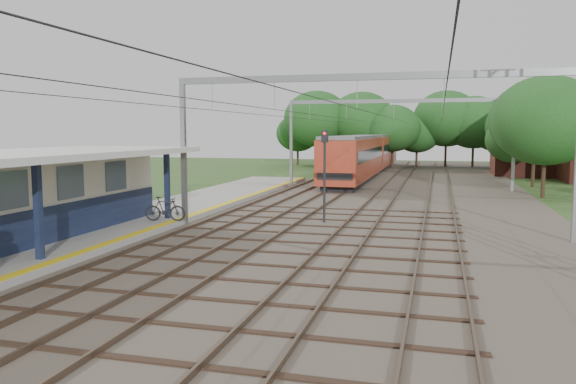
% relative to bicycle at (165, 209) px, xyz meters
% --- Properties ---
extents(ground, '(160.00, 160.00, 0.00)m').
position_rel_bicycle_xyz_m(ground, '(5.60, -14.18, -0.92)').
color(ground, '#2D4C1E').
rests_on(ground, ground).
extents(ballast_bed, '(18.00, 90.00, 0.10)m').
position_rel_bicycle_xyz_m(ballast_bed, '(9.60, 15.82, -0.87)').
color(ballast_bed, '#473D33').
rests_on(ballast_bed, ground).
extents(platform, '(5.00, 52.00, 0.35)m').
position_rel_bicycle_xyz_m(platform, '(-1.90, -0.18, -0.75)').
color(platform, gray).
rests_on(platform, ground).
extents(yellow_stripe, '(0.45, 52.00, 0.01)m').
position_rel_bicycle_xyz_m(yellow_stripe, '(0.35, -0.18, -0.57)').
color(yellow_stripe, yellow).
rests_on(yellow_stripe, platform).
extents(rail_tracks, '(11.80, 88.00, 0.15)m').
position_rel_bicycle_xyz_m(rail_tracks, '(7.10, 15.82, -0.75)').
color(rail_tracks, brown).
rests_on(rail_tracks, ballast_bed).
extents(catenary_system, '(17.22, 88.00, 7.00)m').
position_rel_bicycle_xyz_m(catenary_system, '(8.99, 11.11, 4.59)').
color(catenary_system, gray).
rests_on(catenary_system, ground).
extents(tree_band, '(31.72, 30.88, 8.82)m').
position_rel_bicycle_xyz_m(tree_band, '(9.44, 42.95, 4.00)').
color(tree_band, '#382619').
rests_on(tree_band, ground).
extents(house_far, '(8.00, 6.12, 8.66)m').
position_rel_bicycle_xyz_m(house_far, '(21.60, 37.82, 2.31)').
color(house_far, brown).
rests_on(house_far, ground).
extents(bicycle, '(1.97, 0.92, 1.14)m').
position_rel_bicycle_xyz_m(bicycle, '(0.00, 0.00, 0.00)').
color(bicycle, black).
rests_on(bicycle, platform).
extents(train, '(3.09, 38.49, 4.05)m').
position_rel_bicycle_xyz_m(train, '(5.10, 35.23, 1.33)').
color(train, black).
rests_on(train, ballast_bed).
extents(signal_post, '(0.32, 0.27, 4.57)m').
position_rel_bicycle_xyz_m(signal_post, '(6.95, 3.06, 2.01)').
color(signal_post, black).
rests_on(signal_post, ground).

